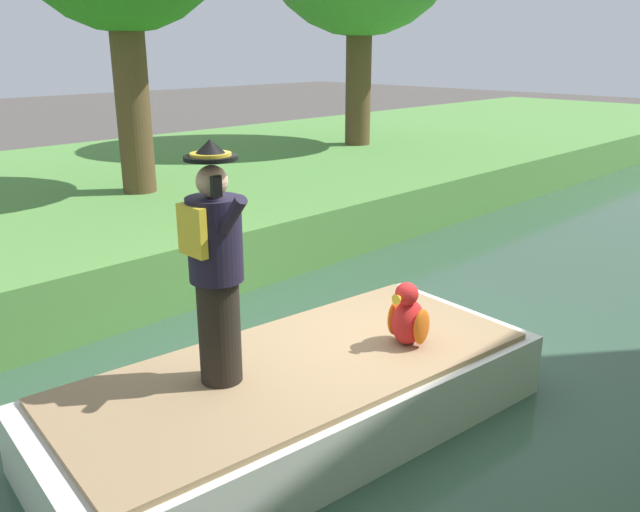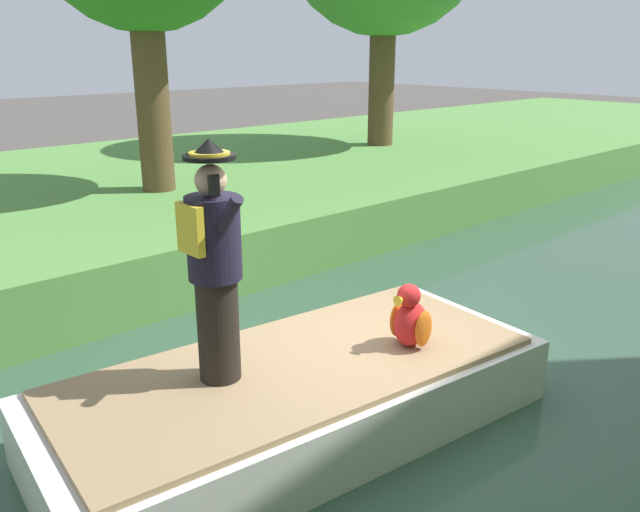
% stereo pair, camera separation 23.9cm
% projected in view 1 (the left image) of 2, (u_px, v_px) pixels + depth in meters
% --- Properties ---
extents(ground_plane, '(80.00, 80.00, 0.00)m').
position_uv_depth(ground_plane, '(361.00, 404.00, 6.07)').
color(ground_plane, '#4C4742').
extents(canal_water, '(5.58, 48.00, 0.10)m').
position_uv_depth(canal_water, '(361.00, 399.00, 6.06)').
color(canal_water, '#33513D').
rests_on(canal_water, ground).
extents(grass_bank_near, '(9.10, 48.00, 0.91)m').
position_uv_depth(grass_bank_near, '(29.00, 217.00, 10.85)').
color(grass_bank_near, '#568E42').
rests_on(grass_bank_near, ground).
extents(boat, '(2.26, 4.38, 0.61)m').
position_uv_depth(boat, '(298.00, 397.00, 5.42)').
color(boat, silver).
rests_on(boat, canal_water).
extents(person_pirate, '(0.61, 0.42, 1.85)m').
position_uv_depth(person_pirate, '(216.00, 266.00, 4.77)').
color(person_pirate, black).
rests_on(person_pirate, boat).
extents(parrot_plush, '(0.36, 0.35, 0.57)m').
position_uv_depth(parrot_plush, '(408.00, 317.00, 5.59)').
color(parrot_plush, red).
rests_on(parrot_plush, boat).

